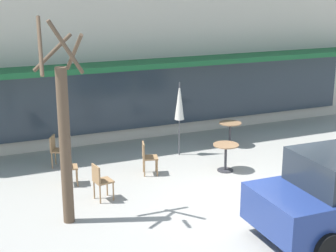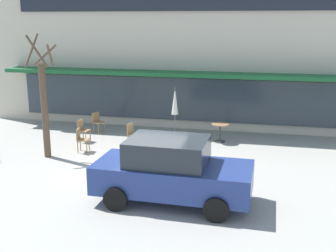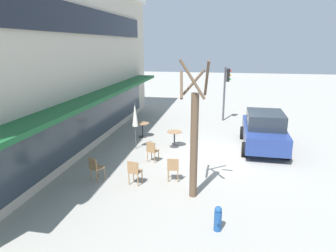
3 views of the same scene
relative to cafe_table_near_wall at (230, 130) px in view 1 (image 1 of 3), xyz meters
The scene contains 10 objects.
ground_plane 4.64m from the cafe_table_near_wall, 115.66° to the right, with size 80.00×80.00×0.00m, color #9E9B93.
building_facade 7.05m from the cafe_table_near_wall, 108.96° to the left, with size 18.89×9.10×7.94m.
cafe_table_near_wall is the anchor object (origin of this frame).
cafe_table_streetside 2.26m from the cafe_table_near_wall, 123.13° to the right, with size 0.70×0.70×0.76m.
patio_umbrella_green_folded 2.15m from the cafe_table_near_wall, behind, with size 0.28×0.28×2.20m.
cafe_chair_0 3.54m from the cafe_table_near_wall, 158.53° to the right, with size 0.50×0.50×0.89m.
cafe_chair_1 5.56m from the cafe_table_near_wall, 167.82° to the right, with size 0.46×0.46×0.89m.
cafe_chair_2 5.40m from the cafe_table_near_wall, behind, with size 0.54×0.54×0.89m.
cafe_chair_3 5.50m from the cafe_table_near_wall, 153.59° to the right, with size 0.45×0.45×0.89m.
street_tree 6.87m from the cafe_table_near_wall, 151.04° to the right, with size 0.94×0.94×4.35m.
Camera 1 is at (-5.97, -9.26, 4.99)m, focal length 55.00 mm.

